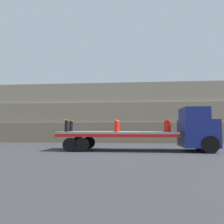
{
  "coord_description": "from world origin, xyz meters",
  "views": [
    {
      "loc": [
        1.12,
        -15.46,
        1.65
      ],
      "look_at": [
        -0.36,
        0.0,
        2.72
      ],
      "focal_mm": 35.0,
      "sensor_mm": 36.0,
      "label": 1
    }
  ],
  "objects_px": {
    "truck_cab": "(198,129)",
    "fire_hydrant_red_far_2": "(166,126)",
    "fire_hydrant_black_far_0": "(71,126)",
    "fire_hydrant_red_near_1": "(116,126)",
    "fire_hydrant_red_far_1": "(118,126)",
    "fire_hydrant_black_near_0": "(67,126)",
    "fire_hydrant_red_near_2": "(168,126)",
    "flatbed_trailer": "(108,135)"
  },
  "relations": [
    {
      "from": "flatbed_trailer",
      "to": "fire_hydrant_red_far_1",
      "type": "relative_size",
      "value": 10.02
    },
    {
      "from": "fire_hydrant_black_near_0",
      "to": "fire_hydrant_red_near_2",
      "type": "bearing_deg",
      "value": 0.0
    },
    {
      "from": "fire_hydrant_black_far_0",
      "to": "fire_hydrant_red_near_2",
      "type": "distance_m",
      "value": 7.08
    },
    {
      "from": "fire_hydrant_black_far_0",
      "to": "fire_hydrant_black_near_0",
      "type": "bearing_deg",
      "value": -90.0
    },
    {
      "from": "truck_cab",
      "to": "fire_hydrant_black_near_0",
      "type": "bearing_deg",
      "value": -176.59
    },
    {
      "from": "truck_cab",
      "to": "fire_hydrant_black_far_0",
      "type": "distance_m",
      "value": 9.09
    },
    {
      "from": "fire_hydrant_black_near_0",
      "to": "fire_hydrant_black_far_0",
      "type": "relative_size",
      "value": 1.0
    },
    {
      "from": "fire_hydrant_red_near_1",
      "to": "fire_hydrant_red_near_2",
      "type": "xyz_separation_m",
      "value": [
        3.5,
        0.0,
        0.0
      ]
    },
    {
      "from": "fire_hydrant_red_far_1",
      "to": "fire_hydrant_red_near_2",
      "type": "xyz_separation_m",
      "value": [
        3.5,
        -1.08,
        0.0
      ]
    },
    {
      "from": "fire_hydrant_red_near_2",
      "to": "fire_hydrant_red_far_2",
      "type": "bearing_deg",
      "value": 90.0
    },
    {
      "from": "truck_cab",
      "to": "fire_hydrant_red_near_2",
      "type": "xyz_separation_m",
      "value": [
        -2.08,
        -0.54,
        0.23
      ]
    },
    {
      "from": "flatbed_trailer",
      "to": "fire_hydrant_black_near_0",
      "type": "bearing_deg",
      "value": -169.18
    },
    {
      "from": "fire_hydrant_black_far_0",
      "to": "fire_hydrant_red_near_2",
      "type": "xyz_separation_m",
      "value": [
        6.99,
        -1.08,
        0.0
      ]
    },
    {
      "from": "fire_hydrant_black_far_0",
      "to": "fire_hydrant_red_near_1",
      "type": "relative_size",
      "value": 1.0
    },
    {
      "from": "truck_cab",
      "to": "fire_hydrant_red_far_2",
      "type": "xyz_separation_m",
      "value": [
        -2.08,
        0.54,
        0.23
      ]
    },
    {
      "from": "fire_hydrant_black_far_0",
      "to": "flatbed_trailer",
      "type": "bearing_deg",
      "value": -10.82
    },
    {
      "from": "flatbed_trailer",
      "to": "truck_cab",
      "type": "bearing_deg",
      "value": 0.0
    },
    {
      "from": "fire_hydrant_black_near_0",
      "to": "truck_cab",
      "type": "bearing_deg",
      "value": 3.41
    },
    {
      "from": "fire_hydrant_black_near_0",
      "to": "fire_hydrant_red_far_2",
      "type": "distance_m",
      "value": 7.08
    },
    {
      "from": "flatbed_trailer",
      "to": "fire_hydrant_red_near_1",
      "type": "xyz_separation_m",
      "value": [
        0.67,
        -0.54,
        0.67
      ]
    },
    {
      "from": "truck_cab",
      "to": "fire_hydrant_red_near_1",
      "type": "distance_m",
      "value": 5.6
    },
    {
      "from": "fire_hydrant_black_near_0",
      "to": "fire_hydrant_red_far_1",
      "type": "height_order",
      "value": "same"
    },
    {
      "from": "fire_hydrant_black_near_0",
      "to": "fire_hydrant_red_far_2",
      "type": "bearing_deg",
      "value": 8.8
    },
    {
      "from": "fire_hydrant_red_near_1",
      "to": "fire_hydrant_red_far_2",
      "type": "relative_size",
      "value": 1.0
    },
    {
      "from": "fire_hydrant_black_far_0",
      "to": "fire_hydrant_red_near_1",
      "type": "height_order",
      "value": "same"
    },
    {
      "from": "flatbed_trailer",
      "to": "fire_hydrant_black_far_0",
      "type": "xyz_separation_m",
      "value": [
        -2.83,
        0.54,
        0.67
      ]
    },
    {
      "from": "fire_hydrant_red_near_2",
      "to": "flatbed_trailer",
      "type": "bearing_deg",
      "value": 172.59
    },
    {
      "from": "truck_cab",
      "to": "fire_hydrant_black_far_0",
      "type": "height_order",
      "value": "truck_cab"
    },
    {
      "from": "fire_hydrant_red_far_1",
      "to": "fire_hydrant_red_far_2",
      "type": "height_order",
      "value": "same"
    },
    {
      "from": "fire_hydrant_red_near_2",
      "to": "fire_hydrant_red_far_2",
      "type": "distance_m",
      "value": 1.08
    },
    {
      "from": "fire_hydrant_red_near_1",
      "to": "fire_hydrant_red_far_2",
      "type": "xyz_separation_m",
      "value": [
        3.5,
        1.08,
        0.0
      ]
    },
    {
      "from": "truck_cab",
      "to": "flatbed_trailer",
      "type": "relative_size",
      "value": 0.36
    },
    {
      "from": "fire_hydrant_red_far_1",
      "to": "fire_hydrant_red_far_2",
      "type": "bearing_deg",
      "value": 0.0
    },
    {
      "from": "fire_hydrant_red_near_1",
      "to": "fire_hydrant_red_far_1",
      "type": "distance_m",
      "value": 1.08
    },
    {
      "from": "fire_hydrant_black_near_0",
      "to": "fire_hydrant_red_near_1",
      "type": "height_order",
      "value": "same"
    },
    {
      "from": "truck_cab",
      "to": "fire_hydrant_black_far_0",
      "type": "relative_size",
      "value": 3.63
    },
    {
      "from": "fire_hydrant_black_far_0",
      "to": "fire_hydrant_red_near_1",
      "type": "distance_m",
      "value": 3.66
    },
    {
      "from": "fire_hydrant_black_near_0",
      "to": "fire_hydrant_black_far_0",
      "type": "height_order",
      "value": "same"
    },
    {
      "from": "flatbed_trailer",
      "to": "fire_hydrant_black_far_0",
      "type": "bearing_deg",
      "value": 169.18
    },
    {
      "from": "truck_cab",
      "to": "fire_hydrant_red_far_2",
      "type": "relative_size",
      "value": 3.63
    },
    {
      "from": "fire_hydrant_black_near_0",
      "to": "fire_hydrant_red_near_1",
      "type": "bearing_deg",
      "value": 0.0
    },
    {
      "from": "fire_hydrant_black_far_0",
      "to": "fire_hydrant_red_far_1",
      "type": "xyz_separation_m",
      "value": [
        3.5,
        0.0,
        0.0
      ]
    }
  ]
}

